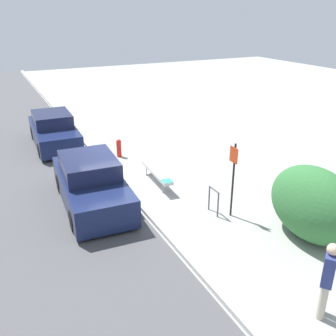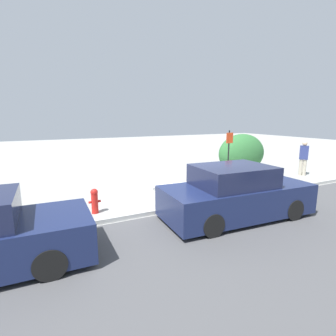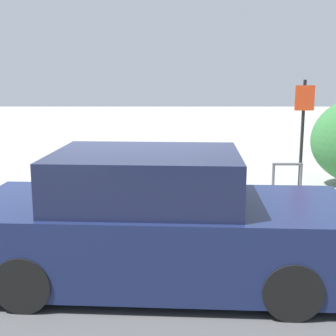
# 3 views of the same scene
# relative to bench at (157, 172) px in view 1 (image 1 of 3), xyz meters

# --- Properties ---
(ground_plane) EXTENTS (60.00, 60.00, 0.00)m
(ground_plane) POSITION_rel_bench_xyz_m (-0.15, -1.16, -0.45)
(ground_plane) COLOR #9E9E99
(curb) EXTENTS (60.00, 0.20, 0.13)m
(curb) POSITION_rel_bench_xyz_m (-0.15, -1.16, -0.38)
(curb) COLOR #B7B7B2
(curb) RESTS_ON ground_plane
(bench) EXTENTS (2.27, 0.45, 0.52)m
(bench) POSITION_rel_bench_xyz_m (0.00, 0.00, 0.00)
(bench) COLOR #99999E
(bench) RESTS_ON ground_plane
(bike_rack) EXTENTS (0.55, 0.05, 0.83)m
(bike_rack) POSITION_rel_bench_xyz_m (2.69, 0.66, 0.05)
(bike_rack) COLOR #515156
(bike_rack) RESTS_ON ground_plane
(sign_post) EXTENTS (0.36, 0.08, 2.30)m
(sign_post) POSITION_rel_bench_xyz_m (3.04, 1.06, 0.94)
(sign_post) COLOR black
(sign_post) RESTS_ON ground_plane
(fire_hydrant) EXTENTS (0.36, 0.22, 0.77)m
(fire_hydrant) POSITION_rel_bench_xyz_m (-3.16, -0.30, -0.04)
(fire_hydrant) COLOR red
(fire_hydrant) RESTS_ON ground_plane
(shrub_hedge) EXTENTS (2.70, 1.63, 2.02)m
(shrub_hedge) POSITION_rel_bench_xyz_m (4.94, 2.30, 0.56)
(shrub_hedge) COLOR #337038
(shrub_hedge) RESTS_ON ground_plane
(pedestrian) EXTENTS (0.41, 0.44, 1.72)m
(pedestrian) POSITION_rel_bench_xyz_m (7.19, 0.36, 0.47)
(pedestrian) COLOR #B7AD99
(pedestrian) RESTS_ON ground_plane
(parked_car_near) EXTENTS (4.44, 2.06, 1.53)m
(parked_car_near) POSITION_rel_bench_xyz_m (0.40, -2.46, 0.24)
(parked_car_near) COLOR black
(parked_car_near) RESTS_ON ground_plane
(parked_car_far) EXTENTS (4.43, 1.91, 1.47)m
(parked_car_far) POSITION_rel_bench_xyz_m (-5.93, -2.44, 0.22)
(parked_car_far) COLOR black
(parked_car_far) RESTS_ON ground_plane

